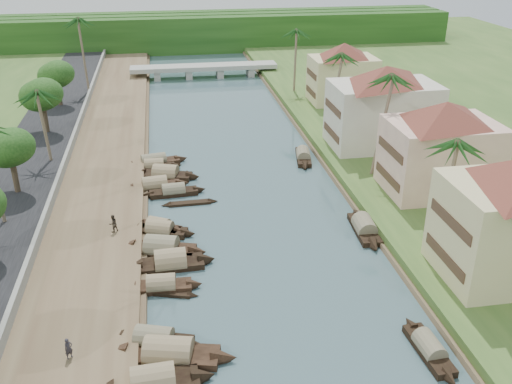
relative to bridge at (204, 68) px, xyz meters
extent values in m
plane|color=#3C565B|center=(0.00, -72.00, -1.72)|extent=(220.00, 220.00, 0.00)
cube|color=brown|center=(-16.00, -52.00, -1.32)|extent=(10.00, 180.00, 0.80)
cube|color=#315220|center=(19.00, -52.00, -1.12)|extent=(16.00, 180.00, 1.20)
cube|color=black|center=(-24.50, -52.00, -1.02)|extent=(8.00, 180.00, 1.40)
cube|color=slate|center=(-20.20, -52.00, -0.37)|extent=(0.40, 180.00, 1.10)
cube|color=#15390F|center=(0.00, 23.00, 2.28)|extent=(120.00, 4.00, 8.00)
cube|color=#15390F|center=(0.00, 28.00, 2.28)|extent=(120.00, 4.00, 8.00)
cube|color=#15390F|center=(0.00, 33.00, 2.28)|extent=(120.00, 4.00, 8.00)
cube|color=gray|center=(0.00, 0.00, 0.28)|extent=(28.00, 4.00, 0.80)
cube|color=gray|center=(-9.00, 0.00, -0.82)|extent=(1.20, 3.50, 1.80)
cube|color=gray|center=(-3.00, 0.00, -0.82)|extent=(1.20, 3.50, 1.80)
cube|color=gray|center=(3.00, 0.00, -0.82)|extent=(1.20, 3.50, 1.80)
cube|color=gray|center=(9.00, 0.00, -0.82)|extent=(1.20, 3.50, 1.80)
cube|color=#452F20|center=(12.95, -74.00, 1.48)|extent=(0.10, 6.40, 0.90)
cube|color=#452F20|center=(12.95, -74.00, 4.68)|extent=(0.10, 6.40, 0.90)
cube|color=beige|center=(20.00, -58.00, 3.23)|extent=(11.00, 8.00, 7.50)
pyramid|color=brown|center=(20.00, -58.00, 8.08)|extent=(14.11, 14.11, 2.20)
cube|color=#452F20|center=(14.45, -58.00, 1.35)|extent=(0.10, 6.40, 0.90)
cube|color=#452F20|center=(14.45, -58.00, 4.35)|extent=(0.10, 6.40, 0.90)
cube|color=beige|center=(19.00, -44.00, 3.48)|extent=(13.00, 8.00, 8.00)
pyramid|color=brown|center=(19.00, -44.00, 8.58)|extent=(15.59, 15.59, 2.20)
cube|color=#452F20|center=(12.45, -44.00, 1.48)|extent=(0.10, 6.40, 0.90)
cube|color=#452F20|center=(12.45, -44.00, 4.68)|extent=(0.10, 6.40, 0.90)
cube|color=#CAC087|center=(20.00, -24.00, 2.98)|extent=(10.00, 7.00, 7.00)
pyramid|color=brown|center=(20.00, -24.00, 7.58)|extent=(12.62, 12.62, 2.20)
cube|color=#452F20|center=(14.95, -24.00, 1.23)|extent=(0.10, 5.60, 0.90)
cube|color=#452F20|center=(14.95, -24.00, 4.03)|extent=(0.10, 5.60, 0.90)
cone|color=black|center=(-6.76, -80.89, -1.44)|extent=(1.81, 1.97, 2.07)
cylinder|color=#876F55|center=(-10.02, -81.05, -1.14)|extent=(4.59, 2.40, 2.18)
cube|color=black|center=(-8.97, -78.48, -1.52)|extent=(7.22, 3.71, 0.70)
cone|color=black|center=(-5.24, -79.38, -1.44)|extent=(2.38, 2.35, 2.16)
cone|color=black|center=(-12.70, -77.58, -1.44)|extent=(2.38, 2.35, 2.16)
cylinder|color=#876F55|center=(-8.97, -78.48, -1.14)|extent=(5.65, 3.41, 2.24)
cube|color=black|center=(-9.96, -76.88, -1.52)|extent=(5.77, 3.39, 0.70)
cone|color=black|center=(-7.06, -77.83, -1.44)|extent=(2.00, 2.00, 1.76)
cone|color=black|center=(-12.87, -75.92, -1.44)|extent=(2.00, 2.00, 1.76)
cylinder|color=#6D6751|center=(-9.96, -76.88, -1.14)|extent=(4.56, 3.05, 1.83)
cube|color=black|center=(-9.35, -70.18, -1.52)|extent=(4.96, 1.88, 0.70)
cone|color=black|center=(-6.63, -70.31, -1.44)|extent=(1.49, 1.56, 1.65)
cone|color=black|center=(-12.06, -70.06, -1.44)|extent=(1.49, 1.56, 1.65)
cylinder|color=#876F55|center=(-9.35, -70.18, -1.14)|extent=(3.81, 1.90, 1.72)
cube|color=black|center=(-8.50, -66.85, -1.52)|extent=(5.79, 2.44, 0.70)
cone|color=black|center=(-5.34, -66.72, -1.44)|extent=(1.77, 2.05, 2.16)
cone|color=black|center=(-11.66, -66.98, -1.44)|extent=(1.77, 2.05, 2.16)
cylinder|color=#876F55|center=(-8.50, -66.85, -1.14)|extent=(4.45, 2.47, 2.29)
cube|color=black|center=(-9.23, -64.29, -1.52)|extent=(6.43, 3.84, 0.70)
cone|color=black|center=(-6.00, -65.27, -1.44)|extent=(2.27, 2.39, 2.15)
cone|color=black|center=(-12.45, -63.31, -1.44)|extent=(2.27, 2.39, 2.15)
cylinder|color=#6D6751|center=(-9.23, -64.29, -1.14)|extent=(5.09, 3.51, 2.26)
cube|color=black|center=(-9.33, -60.78, -1.52)|extent=(5.43, 3.31, 0.70)
cone|color=black|center=(-6.63, -61.76, -1.44)|extent=(1.90, 1.89, 1.63)
cone|color=black|center=(-12.03, -59.79, -1.44)|extent=(1.90, 1.89, 1.63)
cylinder|color=#876F55|center=(-9.33, -60.78, -1.14)|extent=(4.30, 2.95, 1.70)
cube|color=black|center=(-9.45, -60.19, -1.52)|extent=(4.58, 3.54, 0.70)
cone|color=black|center=(-7.35, -61.38, -1.44)|extent=(1.83, 1.90, 1.59)
cone|color=black|center=(-11.55, -59.01, -1.44)|extent=(1.83, 1.90, 1.59)
cylinder|color=#876F55|center=(-9.45, -60.19, -1.14)|extent=(3.72, 3.10, 1.68)
cube|color=black|center=(-7.72, -52.27, -1.52)|extent=(5.31, 1.95, 0.70)
cone|color=black|center=(-4.84, -52.05, -1.44)|extent=(1.59, 1.50, 1.56)
cone|color=black|center=(-10.61, -52.49, -1.44)|extent=(1.59, 1.50, 1.56)
cylinder|color=#6D6751|center=(-7.72, -52.27, -1.14)|extent=(4.09, 1.91, 1.61)
cube|color=black|center=(-9.75, -50.41, -1.52)|extent=(5.88, 2.50, 0.70)
cone|color=black|center=(-6.60, -50.06, -1.44)|extent=(1.82, 1.86, 1.86)
cone|color=black|center=(-12.90, -50.77, -1.44)|extent=(1.82, 1.86, 1.86)
cylinder|color=#876F55|center=(-9.75, -50.41, -1.14)|extent=(4.55, 2.42, 1.94)
cube|color=black|center=(-8.48, -47.38, -1.52)|extent=(6.30, 3.76, 0.70)
cone|color=black|center=(-5.32, -48.39, -1.44)|extent=(2.21, 2.28, 2.03)
cone|color=black|center=(-11.63, -46.38, -1.44)|extent=(2.21, 2.28, 2.03)
cylinder|color=#876F55|center=(-8.48, -47.38, -1.14)|extent=(4.98, 3.41, 2.13)
cube|color=black|center=(-9.83, -43.21, -1.52)|extent=(6.46, 2.91, 0.70)
cone|color=black|center=(-6.43, -42.54, -1.44)|extent=(2.03, 1.87, 1.77)
cone|color=black|center=(-13.23, -43.88, -1.44)|extent=(2.03, 1.87, 1.77)
cylinder|color=#6D6751|center=(-9.83, -43.21, -1.14)|extent=(5.03, 2.69, 1.81)
cube|color=black|center=(-9.80, -44.65, -1.52)|extent=(4.88, 1.60, 0.70)
cone|color=black|center=(-7.10, -44.64, -1.44)|extent=(1.41, 1.43, 1.58)
cone|color=black|center=(-12.51, -44.66, -1.44)|extent=(1.41, 1.43, 1.58)
cylinder|color=#876F55|center=(-9.80, -44.65, -1.14)|extent=(3.73, 1.66, 1.65)
cube|color=black|center=(8.85, -80.90, -1.52)|extent=(1.78, 5.33, 0.70)
cone|color=black|center=(8.69, -77.98, -1.44)|extent=(1.42, 1.56, 1.51)
cone|color=black|center=(9.01, -83.81, -1.44)|extent=(1.42, 1.56, 1.51)
cylinder|color=#6D6751|center=(8.85, -80.90, -1.14)|extent=(1.77, 4.09, 1.55)
cube|color=black|center=(10.19, -63.66, -1.52)|extent=(2.29, 6.15, 0.70)
cone|color=black|center=(10.40, -60.31, -1.44)|extent=(1.83, 1.84, 1.92)
cone|color=black|center=(9.98, -67.01, -1.44)|extent=(1.83, 1.84, 1.92)
cylinder|color=#6D6751|center=(10.19, -63.66, -1.14)|extent=(2.28, 4.73, 1.99)
cube|color=black|center=(8.83, -44.42, -1.52)|extent=(2.64, 6.06, 0.70)
cone|color=black|center=(9.38, -41.21, -1.44)|extent=(1.77, 1.89, 1.70)
cone|color=black|center=(8.28, -47.62, -1.44)|extent=(1.77, 1.89, 1.70)
cylinder|color=#6D6751|center=(8.83, -44.42, -1.14)|extent=(2.47, 4.71, 1.74)
cube|color=black|center=(-8.81, -70.94, -1.62)|extent=(3.76, 1.85, 0.35)
cone|color=black|center=(-6.83, -71.54, -1.62)|extent=(1.12, 1.05, 0.82)
cone|color=black|center=(-10.79, -70.34, -1.62)|extent=(1.12, 1.05, 0.82)
cube|color=black|center=(-6.14, -54.84, -1.62)|extent=(4.47, 1.01, 0.35)
cone|color=black|center=(-3.63, -54.78, -1.62)|extent=(1.14, 0.92, 0.89)
cone|color=black|center=(-8.64, -54.91, -1.62)|extent=(1.14, 0.92, 0.89)
cylinder|color=brown|center=(16.00, -67.50, 4.09)|extent=(0.77, 0.36, 9.23)
sphere|color=#1A4717|center=(16.00, -67.50, 8.51)|extent=(3.20, 3.20, 3.20)
cylinder|color=brown|center=(15.00, -52.88, 5.18)|extent=(1.92, 0.36, 11.34)
sphere|color=#1A4717|center=(15.00, -52.88, 10.65)|extent=(3.20, 3.20, 3.20)
cylinder|color=brown|center=(16.00, -32.76, 4.21)|extent=(1.60, 0.36, 9.43)
sphere|color=#1A4717|center=(16.00, -32.76, 8.75)|extent=(3.20, 3.20, 3.20)
cylinder|color=brown|center=(-22.00, -43.02, 3.93)|extent=(0.79, 0.36, 8.52)
sphere|color=#1A4717|center=(-22.00, -43.02, 8.02)|extent=(3.20, 3.20, 3.20)
cylinder|color=brown|center=(14.00, -16.55, 4.58)|extent=(0.53, 0.36, 10.21)
sphere|color=#1A4717|center=(14.00, -16.55, 9.47)|extent=(3.20, 3.20, 3.20)
cylinder|color=brown|center=(-20.50, -12.09, 5.69)|extent=(0.70, 0.36, 12.04)
sphere|color=#1A4717|center=(-20.50, -12.09, 11.47)|extent=(3.20, 3.20, 3.20)
cylinder|color=#4A3B2A|center=(-24.00, -51.61, 1.33)|extent=(0.60, 0.60, 3.38)
ellipsoid|color=#15390F|center=(-24.00, -51.61, 4.56)|extent=(4.64, 4.64, 3.81)
cylinder|color=#4A3B2A|center=(-24.00, -32.24, 1.40)|extent=(0.60, 0.60, 3.53)
ellipsoid|color=#15390F|center=(-24.00, -32.24, 4.78)|extent=(5.00, 5.00, 4.11)
cylinder|color=#4A3B2A|center=(-24.00, -19.50, 1.28)|extent=(0.60, 0.60, 3.27)
ellipsoid|color=#15390F|center=(-24.00, -19.50, 4.40)|extent=(4.82, 4.82, 3.96)
cylinder|color=#4A3B2A|center=(24.00, -43.82, 1.12)|extent=(0.60, 0.60, 3.36)
ellipsoid|color=#15390F|center=(24.00, -43.82, 4.33)|extent=(4.32, 4.32, 3.55)
imported|color=#28262D|center=(-15.48, -78.21, -0.14)|extent=(0.68, 0.64, 1.56)
imported|color=#362E25|center=(-13.59, -61.07, -0.06)|extent=(1.07, 1.04, 1.73)
camera|label=1|loc=(-8.09, -109.52, 25.38)|focal=40.00mm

